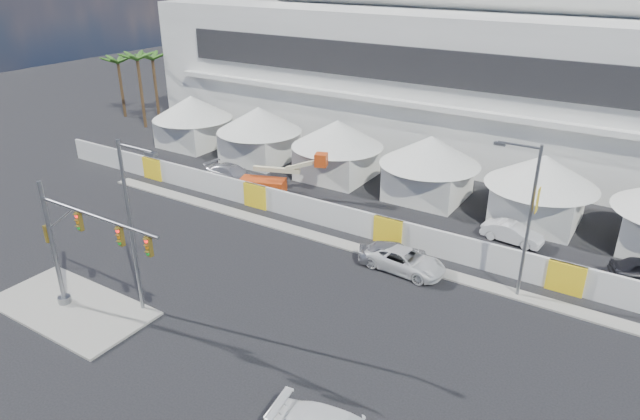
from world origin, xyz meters
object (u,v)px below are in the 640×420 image
Objects in this scene: pickup_curb at (405,261)px; streetlight_median at (133,218)px; traffic_mast at (73,247)px; boom_lift at (269,182)px; sedan_silver at (393,253)px; lot_car_c at (233,174)px; streetlight_curb at (527,212)px; lot_car_a at (512,233)px.

streetlight_median reaches higher than pickup_curb.
traffic_mast reaches higher than boom_lift.
streetlight_median is 19.38m from boom_lift.
lot_car_c reaches higher than sedan_silver.
pickup_curb is 20.77m from lot_car_c.
streetlight_curb is at bearing 37.23° from traffic_mast.
traffic_mast is at bearing 145.95° from lot_car_a.
sedan_silver is 0.48× the size of streetlight_curb.
lot_car_a is 0.45× the size of streetlight_curb.
streetlight_median is at bearing -151.34° from lot_car_c.
lot_car_c is 4.44m from boom_lift.
streetlight_median is (-10.74, -12.37, 5.27)m from pickup_curb.
lot_car_c reaches higher than pickup_curb.
lot_car_a is 0.54× the size of boom_lift.
pickup_curb is at bearing 47.15° from traffic_mast.
lot_car_a is 29.09m from traffic_mast.
lot_car_c is at bearing 156.32° from boom_lift.
lot_car_a is (4.77, 7.92, -0.04)m from pickup_curb.
traffic_mast reaches higher than pickup_curb.
lot_car_c is (-18.80, 5.69, 0.02)m from sedan_silver.
traffic_mast is at bearing -142.77° from streetlight_curb.
streetlight_curb is 1.20× the size of boom_lift.
pickup_curb is at bearing 154.00° from lot_car_a.
pickup_curb is at bearing -172.28° from streetlight_curb.
lot_car_a is at bearing -83.37° from lot_car_c.
boom_lift is at bearing 101.14° from lot_car_a.
streetlight_curb reaches higher than boom_lift.
pickup_curb is at bearing -134.58° from sedan_silver.
boom_lift is (-14.38, 5.37, 0.27)m from sedan_silver.
sedan_silver is 19.64m from lot_car_c.
boom_lift is at bearing 73.51° from pickup_curb.
streetlight_median reaches higher than traffic_mast.
streetlight_median reaches higher than sedan_silver.
lot_car_c is at bearing 48.53° from sedan_silver.
lot_car_c is 27.61m from streetlight_curb.
sedan_silver is 0.49× the size of traffic_mast.
pickup_curb is 20.08m from traffic_mast.
lot_car_c reaches higher than lot_car_a.
streetlight_median reaches higher than lot_car_c.
pickup_curb is 0.56× the size of streetlight_curb.
streetlight_curb is 23.25m from boom_lift.
lot_car_a is 20.33m from boom_lift.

